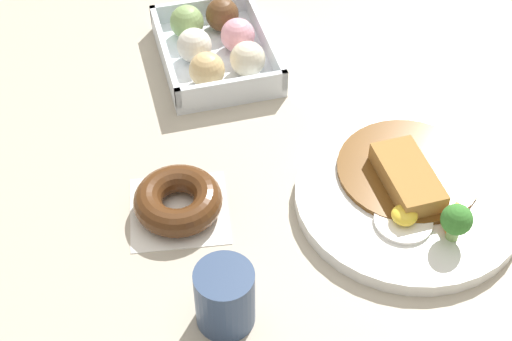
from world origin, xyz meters
TOP-DOWN VIEW (x-y plane):
  - ground_plane at (0.00, 0.00)m, footprint 1.60×1.60m
  - curry_plate at (-0.15, -0.12)m, footprint 0.27×0.27m
  - donut_box at (0.18, 0.04)m, footprint 0.21×0.15m
  - chocolate_ring_donut at (-0.09, 0.15)m, footprint 0.13×0.13m
  - coffee_mug at (-0.25, 0.13)m, footprint 0.06×0.06m

SIDE VIEW (x-z plane):
  - ground_plane at x=0.00m, z-range 0.00..0.00m
  - curry_plate at x=-0.15m, z-range -0.02..0.05m
  - chocolate_ring_donut at x=-0.09m, z-range 0.00..0.04m
  - donut_box at x=0.18m, z-range 0.00..0.06m
  - coffee_mug at x=-0.25m, z-range 0.00..0.08m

